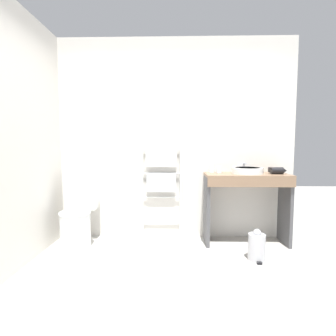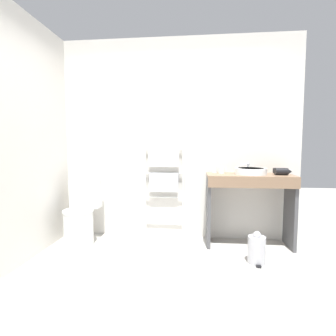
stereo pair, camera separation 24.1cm
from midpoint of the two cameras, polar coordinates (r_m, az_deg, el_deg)
The scene contains 12 objects.
ground_plane at distance 2.38m, azimuth -2.87°, elevation -26.63°, with size 12.00×12.00×0.00m, color #B2AFA8.
wall_back at distance 3.58m, azimuth -1.10°, elevation 6.24°, with size 3.26×0.12×2.66m, color silver.
wall_side at distance 3.26m, azimuth -30.67°, elevation 5.69°, with size 0.12×2.21×2.66m, color silver.
toilet at distance 3.53m, azimuth -21.03°, elevation -10.30°, with size 0.39×0.51×0.81m.
towel_radiator at distance 3.49m, azimuth -3.45°, elevation -1.49°, with size 0.54×0.06×1.25m.
vanity_counter at distance 3.42m, azimuth 14.77°, elevation -5.93°, with size 1.03×0.45×0.89m.
sink_basin at distance 3.41m, azimuth 14.99°, elevation -0.50°, with size 0.38×0.38×0.08m.
faucet at distance 3.56m, azimuth 14.38°, elevation 0.45°, with size 0.02×0.10×0.13m.
cup_near_wall at distance 3.46m, azimuth 7.52°, elevation -0.18°, with size 0.07×0.07×0.10m.
cup_near_edge at distance 3.40m, azimuth 9.08°, elevation -0.31°, with size 0.07×0.07×0.09m.
hair_dryer at distance 3.47m, azimuth 20.85°, elevation -0.52°, with size 0.19×0.19×0.09m.
trash_bin at distance 3.08m, azimuth 16.57°, elevation -16.07°, with size 0.18×0.22×0.35m.
Camera 1 is at (0.04, -2.03, 1.25)m, focal length 28.00 mm.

